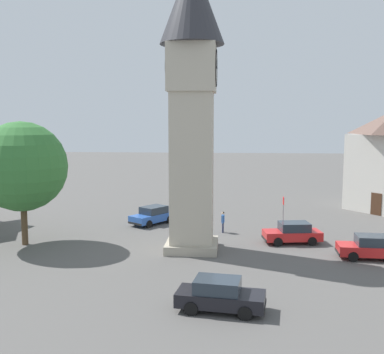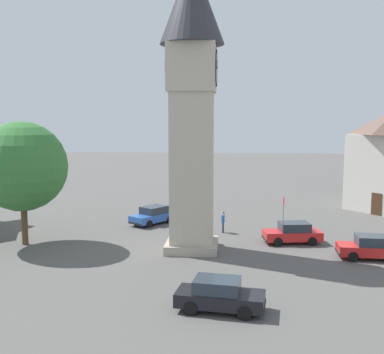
% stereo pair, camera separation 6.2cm
% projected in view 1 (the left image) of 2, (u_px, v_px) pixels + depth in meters
% --- Properties ---
extents(ground_plane, '(200.00, 200.00, 0.00)m').
position_uv_depth(ground_plane, '(192.00, 250.00, 31.86)').
color(ground_plane, '#565451').
extents(clock_tower, '(4.25, 4.25, 19.62)m').
position_uv_depth(clock_tower, '(192.00, 81.00, 30.50)').
color(clock_tower, '#A59C89').
rests_on(clock_tower, ground).
extents(car_blue_kerb, '(2.24, 4.32, 1.53)m').
position_uv_depth(car_blue_kerb, '(220.00, 295.00, 21.50)').
color(car_blue_kerb, black).
rests_on(car_blue_kerb, ground).
extents(car_silver_kerb, '(4.32, 3.80, 1.53)m').
position_uv_depth(car_silver_kerb, '(153.00, 215.00, 39.81)').
color(car_silver_kerb, '#2D5BB7').
rests_on(car_silver_kerb, ground).
extents(car_red_corner, '(2.27, 4.33, 1.53)m').
position_uv_depth(car_red_corner, '(293.00, 233.00, 33.52)').
color(car_red_corner, red).
rests_on(car_red_corner, ground).
extents(car_white_side, '(1.96, 4.20, 1.53)m').
position_uv_depth(car_white_side, '(371.00, 247.00, 29.68)').
color(car_white_side, red).
rests_on(car_white_side, ground).
extents(pedestrian, '(0.56, 0.25, 1.69)m').
position_uv_depth(pedestrian, '(223.00, 220.00, 36.69)').
color(pedestrian, '#2D3351').
rests_on(pedestrian, ground).
extents(tree, '(6.35, 6.35, 8.83)m').
position_uv_depth(tree, '(22.00, 167.00, 32.55)').
color(tree, brown).
rests_on(tree, ground).
extents(road_sign, '(0.60, 0.07, 2.80)m').
position_uv_depth(road_sign, '(283.00, 208.00, 36.96)').
color(road_sign, gray).
rests_on(road_sign, ground).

